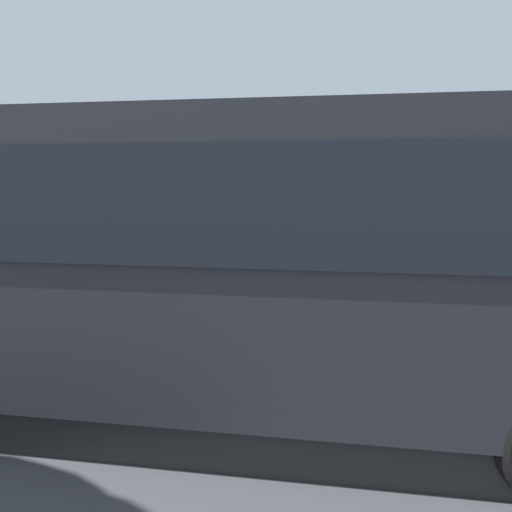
% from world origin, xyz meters
% --- Properties ---
extents(ground_plane, '(80.00, 80.00, 0.00)m').
position_xyz_m(ground_plane, '(0.00, 0.00, 0.00)').
color(ground_plane, '#424247').
extents(tour_bus, '(9.77, 3.23, 3.25)m').
position_xyz_m(tour_bus, '(1.03, 5.09, 1.64)').
color(tour_bus, '#26262B').
rests_on(tour_bus, ground_plane).
extents(spectator_far_left, '(0.57, 0.32, 1.69)m').
position_xyz_m(spectator_far_left, '(-0.65, 2.27, 1.00)').
color(spectator_far_left, '#473823').
rests_on(spectator_far_left, ground_plane).
extents(spectator_left, '(0.58, 0.35, 1.72)m').
position_xyz_m(spectator_left, '(0.44, 2.45, 1.02)').
color(spectator_left, '#473823').
rests_on(spectator_left, ground_plane).
extents(spectator_centre, '(0.57, 0.38, 1.80)m').
position_xyz_m(spectator_centre, '(1.34, 2.22, 1.08)').
color(spectator_centre, black).
rests_on(spectator_centre, ground_plane).
extents(spectator_right, '(0.57, 0.38, 1.79)m').
position_xyz_m(spectator_right, '(2.34, 2.19, 1.07)').
color(spectator_right, black).
rests_on(spectator_right, ground_plane).
extents(parked_motorcycle_silver, '(2.03, 0.69, 0.99)m').
position_xyz_m(parked_motorcycle_silver, '(-1.74, 2.90, 0.48)').
color(parked_motorcycle_silver, black).
rests_on(parked_motorcycle_silver, ground_plane).
extents(parked_motorcycle_dark, '(2.05, 0.58, 0.99)m').
position_xyz_m(parked_motorcycle_dark, '(3.03, 2.72, 0.48)').
color(parked_motorcycle_dark, black).
rests_on(parked_motorcycle_dark, ground_plane).
extents(stunt_motorcycle, '(2.05, 0.69, 1.57)m').
position_xyz_m(stunt_motorcycle, '(2.79, -2.15, 0.97)').
color(stunt_motorcycle, black).
rests_on(stunt_motorcycle, ground_plane).
extents(traffic_cone, '(0.34, 0.34, 0.63)m').
position_xyz_m(traffic_cone, '(0.56, -1.19, 0.30)').
color(traffic_cone, orange).
rests_on(traffic_cone, ground_plane).
extents(bay_line_a, '(0.29, 4.70, 0.01)m').
position_xyz_m(bay_line_a, '(-3.58, -1.67, 0.00)').
color(bay_line_a, white).
rests_on(bay_line_a, ground_plane).
extents(bay_line_b, '(0.26, 3.90, 0.01)m').
position_xyz_m(bay_line_b, '(-0.70, -1.67, 0.00)').
color(bay_line_b, white).
rests_on(bay_line_b, ground_plane).
extents(bay_line_c, '(0.30, 4.75, 0.01)m').
position_xyz_m(bay_line_c, '(2.17, -1.67, 0.00)').
color(bay_line_c, white).
rests_on(bay_line_c, ground_plane).
extents(bay_line_d, '(0.29, 4.72, 0.01)m').
position_xyz_m(bay_line_d, '(5.04, -1.67, 0.00)').
color(bay_line_d, white).
rests_on(bay_line_d, ground_plane).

